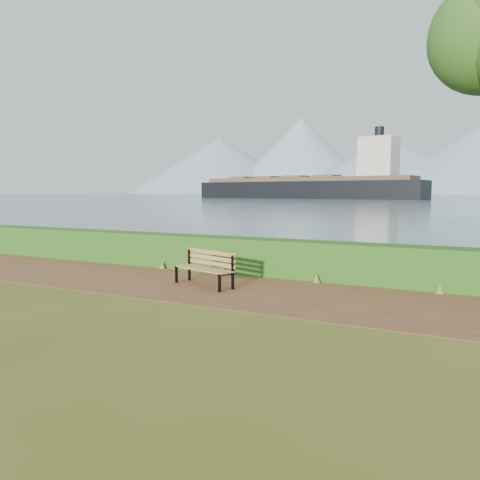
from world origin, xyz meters
The scene contains 7 objects.
ground centered at (0.00, 0.00, 0.00)m, with size 140.00×140.00×0.00m, color #4B5618.
path centered at (0.00, 0.30, 0.01)m, with size 40.00×3.40×0.01m, color #5B2D1F.
hedge centered at (0.00, 2.60, 0.50)m, with size 32.00×0.85×1.00m, color #124213.
water centered at (0.00, 260.00, 0.01)m, with size 700.00×510.00×0.00m, color #445F6D.
mountains centered at (-9.17, 406.05, 27.70)m, with size 585.00×190.00×70.00m.
bench centered at (-0.74, 0.48, 0.50)m, with size 1.80×1.03×0.87m.
cargo_ship centered at (-39.77, 130.06, 3.32)m, with size 74.15×22.72×22.24m.
Camera 1 is at (5.09, -9.35, 2.34)m, focal length 35.00 mm.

